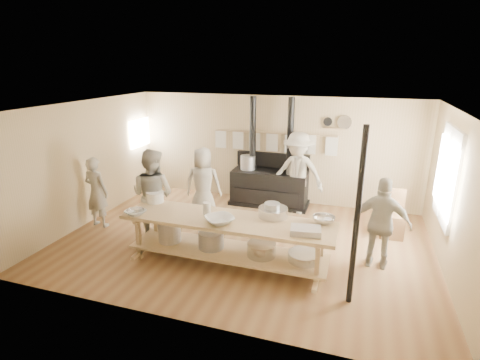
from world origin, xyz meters
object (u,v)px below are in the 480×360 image
object	(u,v)px
cook_far_left	(97,192)
cook_by_window	(297,173)
cook_right	(382,224)
stove	(269,184)
chair	(392,223)
roasting_pan	(306,231)
prep_table	(227,237)
cook_left	(153,195)
cook_center	(203,184)

from	to	relation	value
cook_far_left	cook_by_window	bearing A→B (deg)	-147.38
cook_right	cook_far_left	bearing A→B (deg)	6.96
cook_far_left	cook_right	size ratio (longest dim) A/B	0.95
stove	chair	xyz separation A→B (m)	(2.75, -0.95, -0.24)
chair	stove	bearing A→B (deg)	159.01
cook_by_window	roasting_pan	bearing A→B (deg)	-68.97
cook_right	cook_by_window	xyz separation A→B (m)	(-1.75, 1.99, 0.15)
roasting_pan	cook_far_left	bearing A→B (deg)	169.42
cook_by_window	chair	xyz separation A→B (m)	(2.04, -0.64, -0.66)
cook_far_left	roasting_pan	xyz separation A→B (m)	(4.48, -0.84, 0.15)
stove	cook_far_left	xyz separation A→B (m)	(-3.14, -2.35, 0.23)
stove	cook_right	size ratio (longest dim) A/B	1.64
prep_table	cook_right	distance (m)	2.59
cook_left	cook_right	bearing A→B (deg)	-174.09
cook_center	cook_right	distance (m)	3.76
cook_left	chair	bearing A→B (deg)	-157.71
cook_right	chair	xyz separation A→B (m)	(0.29, 1.35, -0.51)
prep_table	cook_right	bearing A→B (deg)	16.38
chair	roasting_pan	xyz separation A→B (m)	(-1.42, -2.24, 0.62)
cook_far_left	cook_left	size ratio (longest dim) A/B	0.83
cook_left	cook_right	world-z (taller)	cook_left
cook_by_window	roasting_pan	xyz separation A→B (m)	(0.62, -2.88, -0.04)
stove	cook_left	size ratio (longest dim) A/B	1.44
stove	cook_left	xyz separation A→B (m)	(-1.71, -2.48, 0.38)
cook_far_left	cook_by_window	world-z (taller)	cook_by_window
prep_table	chair	bearing A→B (deg)	36.93
cook_left	cook_far_left	bearing A→B (deg)	-2.11
prep_table	cook_far_left	world-z (taller)	cook_far_left
cook_by_window	cook_right	bearing A→B (deg)	-39.77
roasting_pan	prep_table	bearing A→B (deg)	172.94
cook_center	chair	world-z (taller)	cook_center
cook_center	cook_by_window	world-z (taller)	cook_by_window
prep_table	cook_right	size ratio (longest dim) A/B	2.27
cook_right	cook_center	bearing A→B (deg)	-8.64
stove	cook_far_left	bearing A→B (deg)	-143.26
chair	cook_right	bearing A→B (deg)	-104.10
prep_table	cook_far_left	bearing A→B (deg)	167.95
cook_left	chair	size ratio (longest dim) A/B	1.91
stove	cook_by_window	distance (m)	0.88
prep_table	cook_center	bearing A→B (deg)	124.39
cook_center	cook_right	size ratio (longest dim) A/B	1.02
cook_far_left	roasting_pan	world-z (taller)	cook_far_left
cook_left	cook_center	xyz separation A→B (m)	(0.55, 1.17, -0.09)
stove	cook_far_left	size ratio (longest dim) A/B	1.72
prep_table	roasting_pan	distance (m)	1.40
cook_center	cook_right	bearing A→B (deg)	154.45
roasting_pan	stove	bearing A→B (deg)	112.79
stove	roasting_pan	distance (m)	3.47
cook_right	chair	world-z (taller)	cook_right
cook_far_left	roasting_pan	size ratio (longest dim) A/B	3.30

